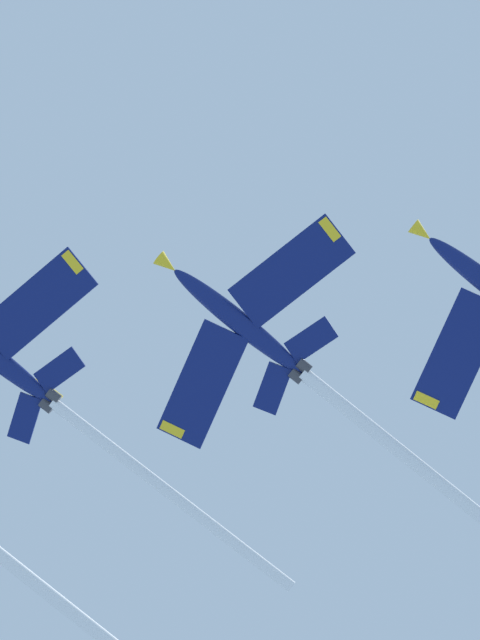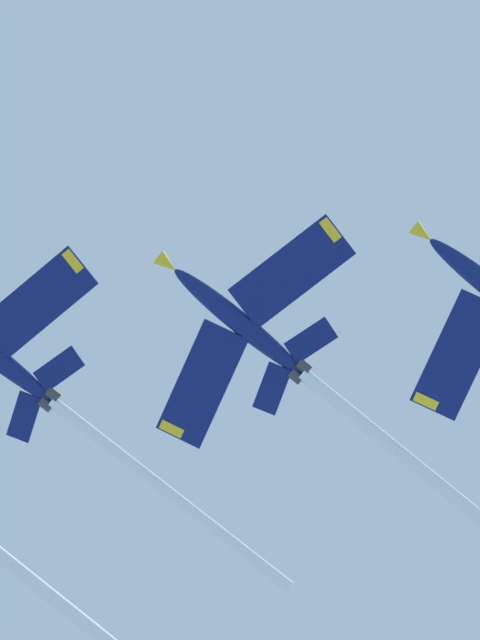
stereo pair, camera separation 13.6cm
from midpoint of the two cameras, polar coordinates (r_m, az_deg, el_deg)
jet_second at (r=113.23m, az=-7.65°, el=-2.69°), size 22.37×31.75×7.98m
jet_third at (r=109.29m, az=2.96°, el=-2.53°), size 24.24×37.03×8.93m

